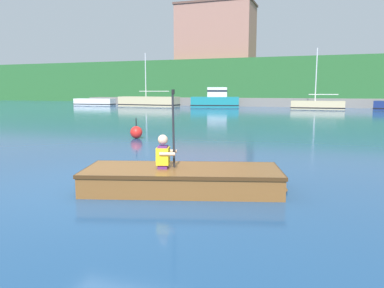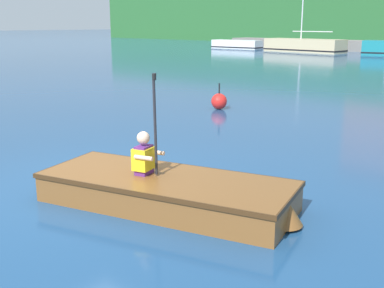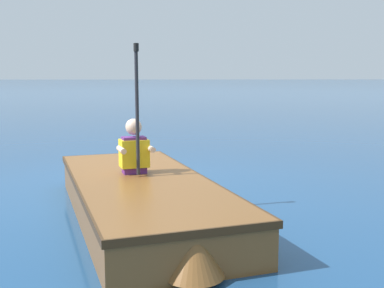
# 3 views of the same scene
# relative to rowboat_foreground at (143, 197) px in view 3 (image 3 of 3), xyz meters

# --- Properties ---
(ground_plane) EXTENTS (300.00, 300.00, 0.00)m
(ground_plane) POSITION_rel_rowboat_foreground_xyz_m (-1.41, -0.35, -0.22)
(ground_plane) COLOR navy
(rowboat_foreground) EXTENTS (3.55, 2.17, 0.39)m
(rowboat_foreground) POSITION_rel_rowboat_foreground_xyz_m (0.00, 0.00, 0.00)
(rowboat_foreground) COLOR brown
(rowboat_foreground) RESTS_ON ground
(person_paddler) EXTENTS (0.40, 0.42, 1.33)m
(person_paddler) POSITION_rel_rowboat_foreground_xyz_m (-0.35, -0.10, 0.43)
(person_paddler) COLOR #592672
(person_paddler) RESTS_ON rowboat_foreground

